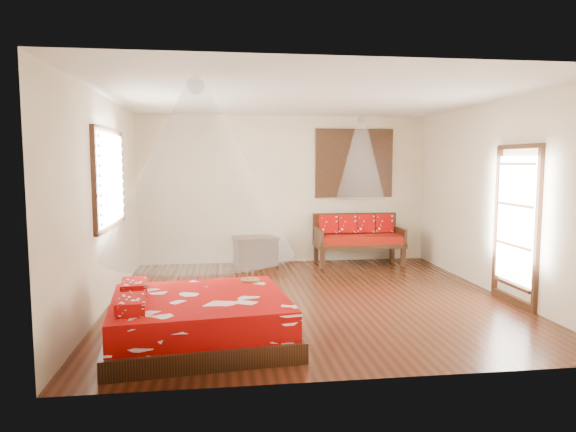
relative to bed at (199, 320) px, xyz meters
The scene contains 10 objects.
room 2.46m from the bed, 47.29° to the left, with size 5.54×5.54×2.84m.
bed is the anchor object (origin of this frame).
daybed 4.88m from the bed, 54.62° to the left, with size 1.64×0.73×0.94m.
storage_chest 4.15m from the bed, 77.77° to the left, with size 0.87×0.70×0.54m.
shutter_panel 5.42m from the bed, 56.82° to the left, with size 1.52×0.06×1.32m.
window_left 2.62m from the bed, 124.34° to the left, with size 0.10×1.74×1.34m.
glazed_door 4.39m from the bed, 13.43° to the left, with size 0.08×1.02×2.16m.
wine_tray 0.91m from the bed, 47.02° to the left, with size 0.23×0.23×0.19m.
mosquito_net_main 1.60m from the bed, ahead, with size 2.02×2.02×1.80m, color white.
mosquito_net_daybed 5.09m from the bed, 53.75° to the left, with size 0.89×0.89×1.50m, color white.
Camera 1 is at (-1.23, -7.00, 1.92)m, focal length 32.00 mm.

